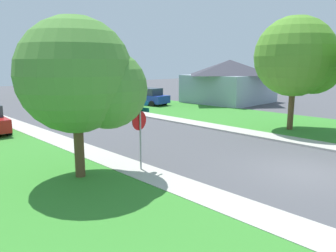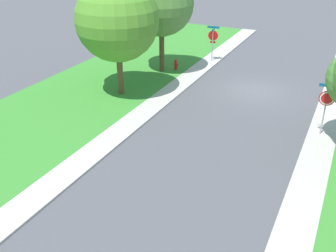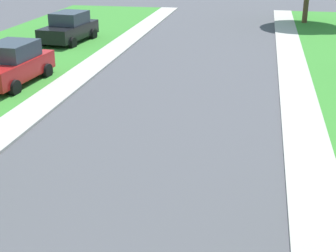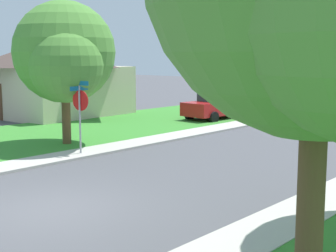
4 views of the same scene
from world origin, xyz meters
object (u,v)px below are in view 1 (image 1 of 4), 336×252
tree_sidewalk_near (59,60)px  house_right_setback (229,81)px  car_blue_kerbside_mid (149,97)px  stop_sign_far_corner (140,125)px  tree_sidewalk_far (300,59)px  tree_across_left (84,79)px

tree_sidewalk_near → house_right_setback: 21.16m
tree_sidewalk_near → house_right_setback: (10.75, -18.09, -2.24)m
car_blue_kerbside_mid → tree_sidewalk_near: (-2.74, 14.01, 3.74)m
stop_sign_far_corner → tree_sidewalk_far: (12.24, -0.53, 2.59)m
car_blue_kerbside_mid → tree_across_left: 21.65m
stop_sign_far_corner → tree_sidewalk_near: size_ratio=0.37×
tree_sidewalk_near → house_right_setback: bearing=-59.3°
tree_sidewalk_far → house_right_setback: tree_sidewalk_far is taller
house_right_setback → stop_sign_far_corner: bearing=-152.2°
house_right_setback → tree_sidewalk_far: bearing=-128.3°
stop_sign_far_corner → house_right_setback: house_right_setback is taller
tree_sidewalk_near → house_right_setback: size_ratio=0.80×
tree_sidewalk_near → tree_across_left: size_ratio=1.27×
stop_sign_far_corner → car_blue_kerbside_mid: size_ratio=0.62×
tree_sidewalk_far → tree_sidewalk_near: 30.10m
tree_sidewalk_near → tree_across_left: tree_sidewalk_near is taller
car_blue_kerbside_mid → tree_sidewalk_near: size_ratio=0.60×
car_blue_kerbside_mid → tree_across_left: size_ratio=0.76×
tree_across_left → house_right_setback: tree_across_left is taller
car_blue_kerbside_mid → tree_across_left: bearing=-136.6°
car_blue_kerbside_mid → house_right_setback: 9.11m
stop_sign_far_corner → house_right_setback: bearing=27.8°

